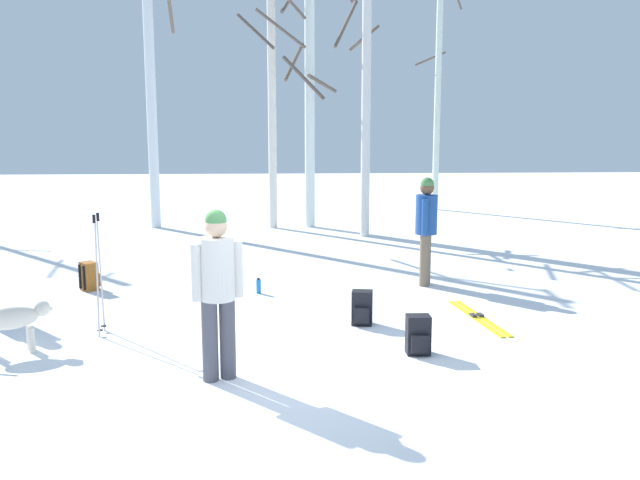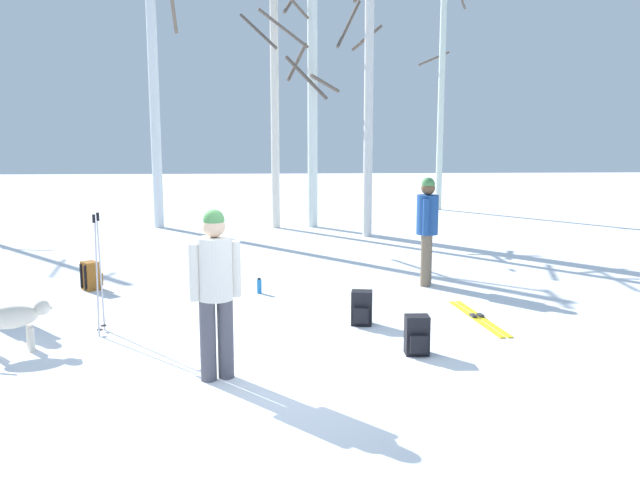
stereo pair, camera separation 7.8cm
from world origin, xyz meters
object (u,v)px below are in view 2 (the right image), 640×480
(birch_tree_4, at_px, (368,81))
(water_bottle_0, at_px, (259,286))
(person_4, at_px, (427,224))
(backpack_1, at_px, (91,276))
(birch_tree_2, at_px, (275,74))
(ski_pair_lying_0, at_px, (478,318))
(backpack_2, at_px, (417,336))
(birch_tree_5, at_px, (442,75))
(birch_tree_1, at_px, (154,71))
(dog, at_px, (14,319))
(ski_poles_0, at_px, (99,270))
(person_1, at_px, (215,283))
(backpack_0, at_px, (362,308))
(birch_tree_3, at_px, (312,107))

(birch_tree_4, bearing_deg, water_bottle_0, -112.77)
(person_4, relative_size, water_bottle_0, 7.22)
(backpack_1, xyz_separation_m, birch_tree_2, (2.77, 6.40, 3.51))
(ski_pair_lying_0, distance_m, birch_tree_2, 9.51)
(backpack_2, distance_m, birch_tree_5, 14.13)
(person_4, distance_m, birch_tree_5, 10.62)
(birch_tree_1, bearing_deg, dog, -89.18)
(ski_poles_0, bearing_deg, person_1, -45.80)
(ski_poles_0, xyz_separation_m, birch_tree_5, (6.86, 12.28, 3.20))
(backpack_2, distance_m, birch_tree_2, 10.44)
(ski_pair_lying_0, xyz_separation_m, backpack_0, (-1.57, -0.20, 0.20))
(ski_poles_0, height_order, birch_tree_2, birch_tree_2)
(birch_tree_5, bearing_deg, person_4, -103.47)
(birch_tree_3, bearing_deg, dog, -111.03)
(backpack_0, bearing_deg, water_bottle_0, 128.34)
(dog, bearing_deg, birch_tree_4, 58.65)
(backpack_1, distance_m, water_bottle_0, 2.64)
(birch_tree_2, bearing_deg, water_bottle_0, -91.35)
(birch_tree_1, bearing_deg, birch_tree_4, -18.26)
(birch_tree_1, bearing_deg, backpack_2, -65.10)
(ski_poles_0, relative_size, birch_tree_4, 0.22)
(person_4, distance_m, backpack_2, 3.52)
(birch_tree_1, relative_size, birch_tree_2, 1.03)
(person_4, relative_size, dog, 2.11)
(person_4, height_order, birch_tree_4, birch_tree_4)
(person_4, xyz_separation_m, ski_poles_0, (-4.48, -2.38, -0.19))
(birch_tree_5, bearing_deg, backpack_1, -127.38)
(ski_poles_0, height_order, water_bottle_0, ski_poles_0)
(backpack_1, xyz_separation_m, birch_tree_1, (-0.14, 6.65, 3.60))
(ski_poles_0, relative_size, birch_tree_1, 0.20)
(ski_pair_lying_0, distance_m, ski_poles_0, 4.87)
(backpack_1, height_order, birch_tree_1, birch_tree_1)
(backpack_0, relative_size, birch_tree_1, 0.06)
(person_4, height_order, birch_tree_1, birch_tree_1)
(dog, relative_size, water_bottle_0, 3.42)
(person_4, bearing_deg, backpack_1, -179.27)
(backpack_2, distance_m, water_bottle_0, 3.46)
(ski_poles_0, xyz_separation_m, birch_tree_4, (4.10, 7.32, 2.71))
(water_bottle_0, bearing_deg, ski_poles_0, -133.55)
(birch_tree_3, xyz_separation_m, birch_tree_4, (1.20, -1.55, 0.54))
(backpack_0, xyz_separation_m, birch_tree_3, (-0.32, 8.65, 2.74))
(person_1, relative_size, person_4, 1.00)
(ski_pair_lying_0, bearing_deg, backpack_2, -127.95)
(birch_tree_3, bearing_deg, backpack_2, -85.31)
(water_bottle_0, xyz_separation_m, birch_tree_1, (-2.75, 7.02, 3.70))
(person_4, height_order, birch_tree_5, birch_tree_5)
(ski_poles_0, height_order, birch_tree_1, birch_tree_1)
(birch_tree_2, bearing_deg, backpack_1, -113.42)
(ski_poles_0, distance_m, water_bottle_0, 2.77)
(ski_pair_lying_0, relative_size, backpack_2, 3.96)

